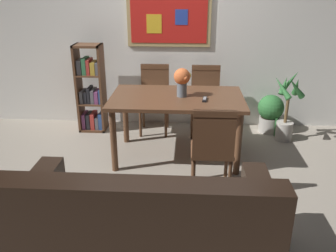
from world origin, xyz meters
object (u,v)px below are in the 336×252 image
dining_chair_far_left (154,93)px  tv_remote (205,99)px  dining_table (177,105)px  leather_couch (145,228)px  dining_chair_far_right (205,94)px  potted_ivy (270,113)px  bookshelf (92,92)px  flower_vase (182,79)px  dining_chair_near_right (212,144)px  potted_palm (286,112)px

dining_chair_far_left → tv_remote: size_ratio=5.70×
dining_table → leather_couch: bearing=-95.3°
dining_table → dining_chair_far_right: size_ratio=1.64×
leather_couch → potted_ivy: leather_couch is taller
bookshelf → flower_vase: bearing=-31.4°
dining_chair_near_right → bookshelf: 2.20m
dining_chair_far_left → potted_palm: 1.74m
dining_table → dining_chair_near_right: (0.36, -0.79, -0.12)m
leather_couch → tv_remote: (0.47, 1.62, 0.45)m
dining_chair_near_right → dining_chair_far_left: (-0.69, 1.59, 0.00)m
dining_table → bookshelf: bearing=147.1°
dining_chair_near_right → potted_ivy: bearing=61.1°
potted_ivy → tv_remote: size_ratio=3.64×
dining_chair_far_right → leather_couch: bearing=-101.6°
dining_table → leather_couch: size_ratio=0.83×
dining_chair_far_left → leather_couch: 2.56m
dining_chair_far_right → potted_palm: (1.03, -0.23, -0.14)m
bookshelf → dining_chair_far_right: bearing=0.5°
potted_palm → tv_remote: potted_palm is taller
dining_chair_far_right → tv_remote: bearing=-93.2°
dining_table → bookshelf: size_ratio=1.25×
potted_palm → flower_vase: 1.54m
potted_palm → bookshelf: bearing=175.3°
dining_chair_far_right → potted_palm: potted_palm is taller
dining_table → flower_vase: 0.30m
dining_chair_far_right → potted_ivy: (0.90, 0.05, -0.26)m
bookshelf → potted_ivy: size_ratio=2.05×
dining_table → dining_chair_far_right: dining_chair_far_right is taller
leather_couch → potted_ivy: bearing=61.1°
bookshelf → tv_remote: bearing=-30.6°
leather_couch → potted_ivy: (1.42, 2.57, -0.03)m
dining_chair_far_left → tv_remote: dining_chair_far_left is taller
dining_chair_near_right → potted_palm: bearing=52.6°
dining_chair_far_left → flower_vase: flower_vase is taller
tv_remote → dining_chair_far_right: bearing=86.8°
tv_remote → leather_couch: bearing=-106.1°
leather_couch → potted_ivy: 2.94m
dining_chair_far_left → potted_ivy: 1.61m
dining_table → dining_chair_near_right: bearing=-65.4°
dining_chair_near_right → potted_ivy: (0.89, 1.62, -0.26)m
dining_chair_far_right → dining_chair_near_right: bearing=-89.8°
dining_chair_far_right → dining_table: bearing=-114.4°
dining_table → potted_ivy: size_ratio=2.56×
dining_chair_far_right → potted_ivy: bearing=3.1°
dining_chair_far_left → potted_ivy: (1.59, 0.03, -0.26)m
dining_chair_far_left → flower_vase: (0.39, -0.79, 0.41)m
dining_table → potted_ivy: (1.26, 0.83, -0.37)m
dining_chair_far_left → flower_vase: size_ratio=2.86×
potted_palm → leather_couch: bearing=-124.0°
dining_chair_near_right → potted_ivy: size_ratio=1.57×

